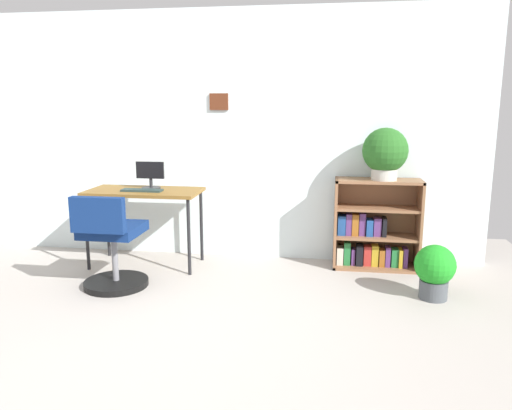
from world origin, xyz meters
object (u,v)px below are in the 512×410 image
potted_plant_on_shelf (385,152)px  keyboard (142,190)px  monitor (150,175)px  bookshelf_low (373,229)px  potted_plant_floor (435,269)px  office_chair (111,247)px  desk (144,197)px

potted_plant_on_shelf → keyboard: bearing=-172.5°
monitor → bookshelf_low: monitor is taller
potted_plant_floor → keyboard: bearing=170.9°
keyboard → office_chair: 0.67m
bookshelf_low → office_chair: bearing=-157.5°
keyboard → bookshelf_low: 2.12m
desk → keyboard: size_ratio=2.80×
potted_plant_floor → bookshelf_low: bearing=119.3°
desk → keyboard: bearing=-82.4°
bookshelf_low → potted_plant_on_shelf: potted_plant_on_shelf is taller
keyboard → bookshelf_low: size_ratio=0.45×
monitor → office_chair: (-0.09, -0.71, -0.48)m
desk → office_chair: 0.69m
monitor → potted_plant_on_shelf: (2.10, 0.13, 0.23)m
desk → monitor: monitor is taller
desk → potted_plant_on_shelf: (2.14, 0.21, 0.42)m
potted_plant_on_shelf → desk: bearing=-174.4°
monitor → office_chair: size_ratio=0.33×
bookshelf_low → potted_plant_on_shelf: bearing=-36.7°
monitor → potted_plant_on_shelf: potted_plant_on_shelf is taller
bookshelf_low → potted_plant_floor: 0.84m
desk → bookshelf_low: bookshelf_low is taller
desk → bookshelf_low: bearing=7.0°
monitor → office_chair: monitor is taller
keyboard → potted_plant_on_shelf: 2.17m
desk → bookshelf_low: (2.07, 0.26, -0.28)m
potted_plant_on_shelf → potted_plant_floor: bearing=-63.1°
desk → potted_plant_on_shelf: potted_plant_on_shelf is taller
keyboard → desk: bearing=97.6°
bookshelf_low → potted_plant_floor: size_ratio=1.92×
potted_plant_floor → office_chair: bearing=-176.4°
desk → potted_plant_on_shelf: 2.19m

